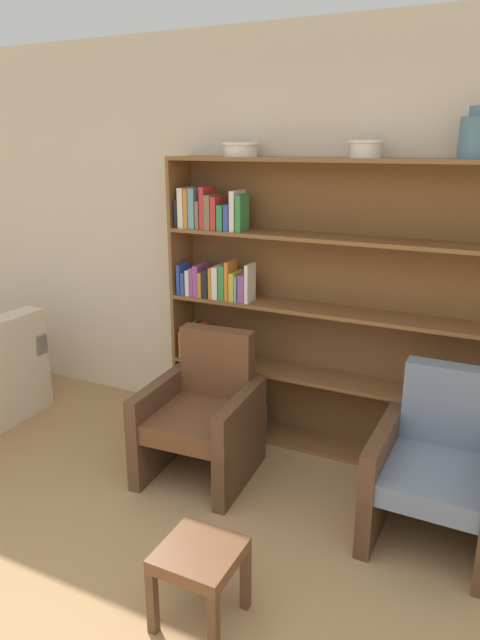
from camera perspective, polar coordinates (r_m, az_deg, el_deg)
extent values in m
cube|color=beige|center=(3.83, 9.62, 7.32)|extent=(12.00, 0.06, 2.75)
cube|color=brown|center=(4.19, -5.77, 2.63)|extent=(0.02, 0.30, 1.94)
cube|color=brown|center=(3.56, 11.43, 15.41)|extent=(2.43, 0.30, 0.02)
cube|color=brown|center=(4.08, 9.82, -12.48)|extent=(2.43, 0.30, 0.03)
cube|color=brown|center=(3.84, 11.16, 1.04)|extent=(2.43, 0.01, 1.94)
cube|color=gold|center=(4.41, -5.24, -7.94)|extent=(0.02, 0.18, 0.25)
cube|color=#669EB2|center=(4.40, -4.79, -8.16)|extent=(0.04, 0.18, 0.22)
cube|color=#669EB2|center=(4.37, -4.33, -8.31)|extent=(0.04, 0.16, 0.23)
cube|color=gold|center=(4.35, -3.65, -8.40)|extent=(0.04, 0.18, 0.23)
cube|color=black|center=(4.35, -3.11, -8.82)|extent=(0.03, 0.19, 0.17)
cube|color=#669EB2|center=(4.30, -2.83, -8.82)|extent=(0.03, 0.14, 0.21)
cube|color=#388C47|center=(4.30, -2.15, -8.57)|extent=(0.03, 0.20, 0.25)
cube|color=red|center=(4.27, -1.96, -9.03)|extent=(0.02, 0.13, 0.21)
cube|color=white|center=(4.27, -1.40, -8.93)|extent=(0.04, 0.17, 0.23)
cube|color=gold|center=(4.27, -0.91, -9.34)|extent=(0.03, 0.19, 0.17)
cube|color=black|center=(4.22, -0.66, -9.12)|extent=(0.03, 0.14, 0.24)
cube|color=#334CB2|center=(4.22, -0.21, -9.68)|extent=(0.03, 0.13, 0.17)
cube|color=#334CB2|center=(4.19, 0.48, -9.13)|extent=(0.04, 0.16, 0.27)
cube|color=#4C756B|center=(4.19, 1.06, -9.88)|extent=(0.04, 0.16, 0.17)
cube|color=#4C756B|center=(4.16, 1.52, -9.65)|extent=(0.02, 0.15, 0.23)
cube|color=#669EB2|center=(4.17, 2.04, -10.02)|extent=(0.03, 0.17, 0.17)
cube|color=brown|center=(3.86, 10.19, -6.05)|extent=(2.43, 0.30, 0.02)
cube|color=orange|center=(4.23, -5.39, -2.15)|extent=(0.03, 0.18, 0.20)
cube|color=gold|center=(4.21, -5.01, -1.94)|extent=(0.03, 0.18, 0.24)
cube|color=black|center=(4.19, -4.77, -2.42)|extent=(0.02, 0.14, 0.18)
cube|color=black|center=(4.16, -4.41, -2.02)|extent=(0.03, 0.14, 0.26)
cube|color=red|center=(4.14, -3.89, -2.09)|extent=(0.04, 0.14, 0.26)
cube|color=red|center=(4.14, -3.28, -2.78)|extent=(0.04, 0.16, 0.16)
cube|color=#669EB2|center=(4.12, -2.86, -2.58)|extent=(0.02, 0.15, 0.21)
cube|color=#334CB2|center=(4.10, -2.29, -2.77)|extent=(0.04, 0.17, 0.19)
cube|color=gold|center=(4.06, -1.86, -2.64)|extent=(0.04, 0.13, 0.23)
cube|color=red|center=(4.07, -1.21, -2.99)|extent=(0.04, 0.16, 0.18)
cube|color=#B2A899|center=(4.03, -0.72, -3.03)|extent=(0.04, 0.14, 0.20)
cube|color=brown|center=(3.70, 10.57, 0.67)|extent=(2.43, 0.30, 0.02)
cube|color=#334CB2|center=(4.09, -5.68, 4.18)|extent=(0.02, 0.15, 0.21)
cube|color=#334CB2|center=(4.10, -5.10, 3.84)|extent=(0.03, 0.20, 0.16)
cube|color=white|center=(4.06, -4.81, 3.86)|extent=(0.03, 0.15, 0.18)
cube|color=#994C99|center=(4.04, -4.37, 3.96)|extent=(0.02, 0.16, 0.20)
cube|color=#994C99|center=(4.04, -3.84, 4.09)|extent=(0.04, 0.20, 0.22)
cube|color=orange|center=(4.03, -3.42, 3.73)|extent=(0.03, 0.20, 0.17)
cube|color=black|center=(3.97, -3.18, 3.73)|extent=(0.04, 0.12, 0.20)
cube|color=orange|center=(3.97, -2.53, 3.85)|extent=(0.02, 0.16, 0.22)
cube|color=white|center=(3.95, -2.09, 3.84)|extent=(0.04, 0.15, 0.22)
cube|color=#388C47|center=(3.93, -1.32, 3.91)|extent=(0.04, 0.18, 0.24)
cube|color=orange|center=(3.90, -0.94, 4.01)|extent=(0.03, 0.15, 0.27)
cube|color=gold|center=(3.91, -0.33, 3.49)|extent=(0.04, 0.18, 0.19)
cube|color=#669EB2|center=(3.89, 0.05, 3.30)|extent=(0.02, 0.17, 0.18)
cube|color=#994C99|center=(3.87, 0.55, 3.28)|extent=(0.04, 0.16, 0.19)
cube|color=white|center=(3.83, 1.00, 3.71)|extent=(0.03, 0.13, 0.26)
cube|color=brown|center=(3.60, 10.98, 7.89)|extent=(2.43, 0.30, 0.02)
cube|color=black|center=(4.03, -5.79, 10.62)|extent=(0.02, 0.18, 0.19)
cube|color=white|center=(4.00, -5.36, 11.15)|extent=(0.04, 0.18, 0.27)
cube|color=orange|center=(3.98, -4.85, 11.10)|extent=(0.03, 0.18, 0.26)
cube|color=#669EB2|center=(3.95, -4.35, 11.11)|extent=(0.04, 0.16, 0.27)
cube|color=#7F6B4C|center=(3.94, -3.70, 10.51)|extent=(0.03, 0.19, 0.19)
cube|color=red|center=(3.92, -3.28, 11.15)|extent=(0.03, 0.17, 0.28)
cube|color=#7F6B4C|center=(3.90, -2.74, 10.76)|extent=(0.04, 0.18, 0.23)
cube|color=red|center=(3.87, -2.24, 10.65)|extent=(0.04, 0.15, 0.22)
cube|color=#388C47|center=(3.85, -1.54, 10.24)|extent=(0.04, 0.17, 0.17)
cube|color=#334CB2|center=(3.83, -0.92, 10.23)|extent=(0.04, 0.16, 0.17)
cube|color=white|center=(3.81, -0.26, 10.88)|extent=(0.03, 0.18, 0.26)
cube|color=#388C47|center=(3.78, 0.23, 10.63)|extent=(0.04, 0.14, 0.24)
cylinder|color=silver|center=(3.83, 0.03, 16.65)|extent=(0.22, 0.22, 0.08)
torus|color=silver|center=(3.83, 0.03, 17.18)|extent=(0.24, 0.24, 0.02)
cylinder|color=silver|center=(3.54, 12.43, 16.32)|extent=(0.18, 0.18, 0.09)
torus|color=silver|center=(3.54, 12.47, 16.99)|extent=(0.20, 0.20, 0.02)
cylinder|color=slate|center=(3.44, 22.49, 16.46)|extent=(0.17, 0.17, 0.22)
cylinder|color=slate|center=(3.45, 22.76, 18.70)|extent=(0.10, 0.10, 0.05)
cube|color=beige|center=(5.07, -22.86, -3.94)|extent=(0.95, 0.15, 0.61)
cube|color=brown|center=(3.35, -1.90, -16.12)|extent=(0.07, 0.07, 0.35)
cube|color=brown|center=(3.59, -10.47, -13.96)|extent=(0.07, 0.07, 0.35)
cube|color=brown|center=(3.84, 1.92, -11.49)|extent=(0.07, 0.07, 0.35)
cube|color=brown|center=(4.05, -5.77, -9.96)|extent=(0.07, 0.07, 0.35)
cube|color=brown|center=(3.60, -4.11, -9.93)|extent=(0.52, 0.67, 0.12)
cube|color=brown|center=(3.72, -2.27, -4.41)|extent=(0.49, 0.15, 0.48)
cube|color=brown|center=(3.53, 0.09, -11.97)|extent=(0.12, 0.68, 0.59)
cube|color=brown|center=(3.76, -7.97, -10.27)|extent=(0.12, 0.68, 0.59)
cube|color=brown|center=(3.11, 12.21, -19.60)|extent=(0.07, 0.07, 0.35)
cube|color=brown|center=(3.61, 14.80, -14.15)|extent=(0.07, 0.07, 0.35)
cube|color=slate|center=(3.21, 18.98, -14.51)|extent=(0.49, 0.64, 0.12)
cube|color=slate|center=(3.33, 20.15, -8.15)|extent=(0.48, 0.12, 0.48)
cube|color=brown|center=(3.29, 13.86, -14.95)|extent=(0.09, 0.68, 0.59)
cube|color=brown|center=(2.91, -5.15, -22.65)|extent=(0.04, 0.04, 0.31)
cube|color=brown|center=(2.80, 0.56, -24.45)|extent=(0.04, 0.04, 0.31)
cube|color=brown|center=(2.73, -8.75, -26.09)|extent=(0.04, 0.04, 0.31)
cube|color=brown|center=(2.61, -2.65, -28.32)|extent=(0.04, 0.04, 0.31)
cube|color=brown|center=(2.64, -4.09, -22.37)|extent=(0.34, 0.34, 0.06)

